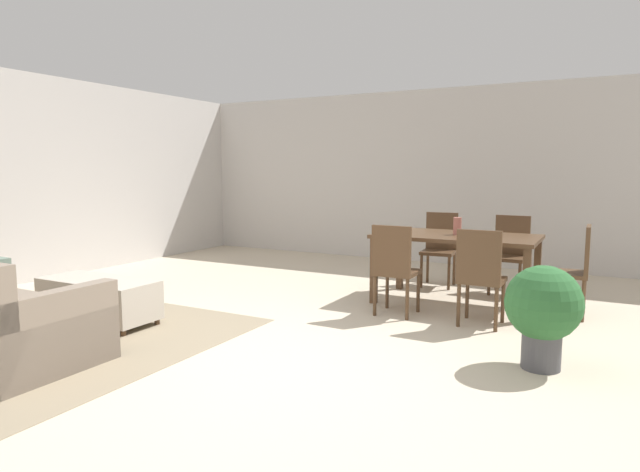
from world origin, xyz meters
name	(u,v)px	position (x,y,z in m)	size (l,w,h in m)	color
ground_plane	(279,360)	(0.00, 0.00, 0.00)	(10.80, 10.80, 0.00)	beige
wall_back	(453,177)	(0.00, 5.00, 1.35)	(9.00, 0.12, 2.70)	beige
area_rug	(45,336)	(-2.14, -0.48, 0.00)	(3.00, 2.80, 0.01)	gray
ottoman_table	(99,298)	(-2.08, 0.06, 0.24)	(1.19, 0.50, 0.42)	#B7AD9E
dining_table	(456,243)	(0.73, 2.45, 0.67)	(1.70, 0.95, 0.76)	#513823
dining_chair_near_left	(394,265)	(0.32, 1.63, 0.52)	(0.40, 0.40, 0.92)	#513823
dining_chair_near_right	(480,272)	(1.16, 1.64, 0.52)	(0.40, 0.40, 0.92)	#513823
dining_chair_far_left	(440,244)	(0.30, 3.32, 0.52)	(0.43, 0.43, 0.92)	#513823
dining_chair_far_right	(510,250)	(1.16, 3.26, 0.52)	(0.42, 0.42, 0.92)	#513823
dining_chair_head_east	(576,265)	(1.92, 2.45, 0.52)	(0.41, 0.41, 0.92)	#513823
vase_centerpiece	(457,226)	(0.74, 2.45, 0.85)	(0.09, 0.09, 0.19)	#B26659
potted_plant	(543,308)	(1.80, 0.76, 0.45)	(0.55, 0.55, 0.77)	#4C4C51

